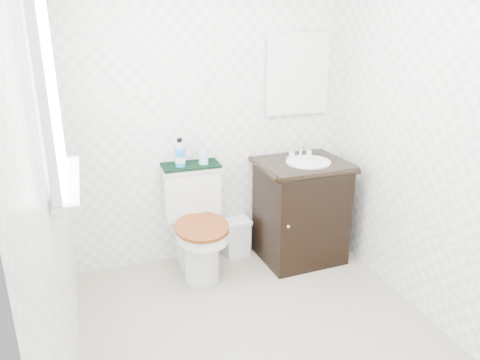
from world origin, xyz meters
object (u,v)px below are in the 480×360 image
cup (203,158)px  mouthwash_bottle (180,154)px  toilet (196,228)px  vanity (301,208)px  trash_bin (236,237)px

cup → mouthwash_bottle: bearing=-178.2°
toilet → mouthwash_bottle: mouthwash_bottle is taller
toilet → vanity: 0.85m
trash_bin → mouthwash_bottle: 0.89m
vanity → trash_bin: bearing=157.8°
mouthwash_bottle → cup: bearing=1.8°
vanity → mouthwash_bottle: mouthwash_bottle is taller
cup → vanity: bearing=-12.6°
toilet → cup: cup is taller
toilet → vanity: bearing=-4.3°
mouthwash_bottle → vanity: bearing=-9.9°
toilet → mouthwash_bottle: (-0.08, 0.10, 0.57)m
vanity → trash_bin: vanity is taller
toilet → vanity: size_ratio=0.88×
toilet → cup: bearing=47.3°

